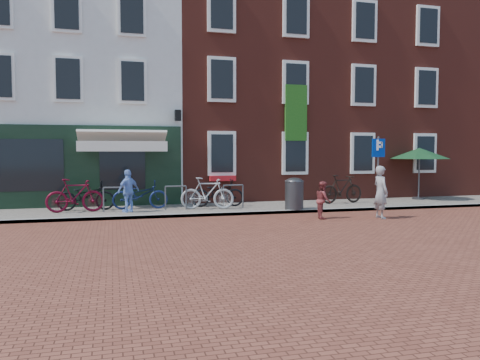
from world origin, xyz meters
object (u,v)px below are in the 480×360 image
object	(u,v)px
woman	(381,192)
cafe_person	(128,191)
parking_sign	(378,159)
bicycle_0	(86,196)
bicycle_4	(218,193)
boy	(323,200)
litter_bin	(294,192)
bicycle_2	(140,195)
bicycle_1	(75,196)
bicycle_3	(207,193)
bicycle_5	(342,189)
parasol	(419,151)

from	to	relation	value
woman	cafe_person	distance (m)	8.02
parking_sign	bicycle_0	xyz separation A→B (m)	(-10.01, 1.61, -1.20)
bicycle_0	bicycle_4	xyz separation A→B (m)	(4.49, -0.10, 0.00)
boy	woman	bearing A→B (deg)	-88.07
litter_bin	bicycle_2	distance (m)	5.28
cafe_person	bicycle_1	world-z (taller)	cafe_person
woman	boy	distance (m)	1.81
bicycle_1	bicycle_4	bearing A→B (deg)	-88.33
parking_sign	bicycle_0	world-z (taller)	parking_sign
cafe_person	bicycle_3	distance (m)	2.63
bicycle_0	bicycle_2	bearing A→B (deg)	-91.17
woman	bicycle_0	world-z (taller)	woman
bicycle_0	parking_sign	bearing A→B (deg)	-97.74
parking_sign	boy	distance (m)	3.49
woman	bicycle_4	xyz separation A→B (m)	(-4.39, 3.53, -0.22)
woman	bicycle_4	bearing A→B (deg)	48.18
cafe_person	bicycle_4	xyz separation A→B (m)	(3.13, 0.75, -0.21)
bicycle_3	bicycle_0	bearing A→B (deg)	90.94
bicycle_4	boy	bearing A→B (deg)	-134.82
parking_sign	bicycle_5	xyz separation A→B (m)	(-0.72, 1.35, -1.14)
parking_sign	woman	bearing A→B (deg)	-119.07
boy	cafe_person	world-z (taller)	cafe_person
woman	bicycle_5	size ratio (longest dim) A/B	0.90
parasol	cafe_person	xyz separation A→B (m)	(-11.72, -1.16, -1.28)
boy	bicycle_5	distance (m)	3.64
woman	litter_bin	bearing A→B (deg)	41.30
bicycle_0	cafe_person	bearing A→B (deg)	-120.42
bicycle_1	parasol	bearing A→B (deg)	-89.20
litter_bin	bicycle_1	bearing A→B (deg)	171.26
boy	bicycle_5	size ratio (longest dim) A/B	0.64
litter_bin	boy	world-z (taller)	litter_bin
parasol	parking_sign	bearing A→B (deg)	-148.05
parasol	boy	distance (m)	7.06
parking_sign	cafe_person	distance (m)	8.73
bicycle_5	cafe_person	bearing A→B (deg)	87.22
parking_sign	boy	bearing A→B (deg)	-150.91
litter_bin	bicycle_1	distance (m)	7.24
bicycle_5	bicycle_4	bearing A→B (deg)	81.09
boy	bicycle_5	xyz separation A→B (m)	(2.14, 2.94, 0.07)
boy	bicycle_4	xyz separation A→B (m)	(-2.65, 3.10, 0.01)
cafe_person	bicycle_3	bearing A→B (deg)	145.41
parasol	bicycle_0	distance (m)	13.17
bicycle_4	bicycle_5	distance (m)	4.80
parking_sign	bicycle_1	world-z (taller)	parking_sign
parasol	bicycle_5	xyz separation A→B (m)	(-3.80, -0.57, -1.44)
woman	bicycle_3	world-z (taller)	woman
parking_sign	woman	world-z (taller)	parking_sign
bicycle_1	bicycle_2	bearing A→B (deg)	-82.48
boy	bicycle_4	distance (m)	4.08
woman	bicycle_3	distance (m)	5.68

